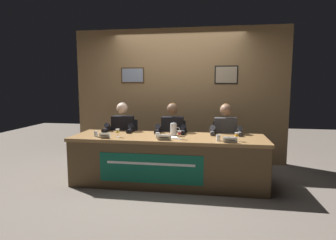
% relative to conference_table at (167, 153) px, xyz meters
% --- Properties ---
extents(ground_plane, '(12.00, 12.00, 0.00)m').
position_rel_conference_table_xyz_m(ground_plane, '(0.00, 0.11, -0.50)').
color(ground_plane, '#70665B').
extents(wall_back_panelled, '(4.15, 0.14, 2.60)m').
position_rel_conference_table_xyz_m(wall_back_panelled, '(0.00, 1.43, 0.80)').
color(wall_back_panelled, '#937047').
rests_on(wall_back_panelled, ground_plane).
extents(conference_table, '(2.95, 0.86, 0.74)m').
position_rel_conference_table_xyz_m(conference_table, '(0.00, 0.00, 0.00)').
color(conference_table, olive).
rests_on(conference_table, ground_plane).
extents(chair_left, '(0.44, 0.45, 0.89)m').
position_rel_conference_table_xyz_m(chair_left, '(-0.88, 0.72, -0.08)').
color(chair_left, black).
rests_on(chair_left, ground_plane).
extents(panelist_left, '(0.51, 0.48, 1.22)m').
position_rel_conference_table_xyz_m(panelist_left, '(-0.88, 0.52, 0.20)').
color(panelist_left, black).
rests_on(panelist_left, ground_plane).
extents(nameplate_left, '(0.16, 0.06, 0.08)m').
position_rel_conference_table_xyz_m(nameplate_left, '(-0.89, -0.20, 0.27)').
color(nameplate_left, white).
rests_on(nameplate_left, conference_table).
extents(juice_glass_left, '(0.06, 0.06, 0.12)m').
position_rel_conference_table_xyz_m(juice_glass_left, '(-0.73, -0.09, 0.32)').
color(juice_glass_left, white).
rests_on(juice_glass_left, conference_table).
extents(water_cup_left, '(0.06, 0.06, 0.08)m').
position_rel_conference_table_xyz_m(water_cup_left, '(-1.07, -0.11, 0.27)').
color(water_cup_left, silver).
rests_on(water_cup_left, conference_table).
extents(chair_center, '(0.44, 0.45, 0.89)m').
position_rel_conference_table_xyz_m(chair_center, '(0.00, 0.72, -0.08)').
color(chair_center, black).
rests_on(chair_center, ground_plane).
extents(panelist_center, '(0.51, 0.48, 1.22)m').
position_rel_conference_table_xyz_m(panelist_center, '(0.00, 0.52, 0.20)').
color(panelist_center, black).
rests_on(panelist_center, ground_plane).
extents(nameplate_center, '(0.20, 0.06, 0.08)m').
position_rel_conference_table_xyz_m(nameplate_center, '(-0.00, -0.21, 0.27)').
color(nameplate_center, white).
rests_on(nameplate_center, conference_table).
extents(juice_glass_center, '(0.06, 0.06, 0.12)m').
position_rel_conference_table_xyz_m(juice_glass_center, '(0.20, -0.10, 0.32)').
color(juice_glass_center, white).
rests_on(juice_glass_center, conference_table).
extents(water_cup_center, '(0.06, 0.06, 0.08)m').
position_rel_conference_table_xyz_m(water_cup_center, '(-0.12, -0.08, 0.27)').
color(water_cup_center, silver).
rests_on(water_cup_center, conference_table).
extents(chair_right, '(0.44, 0.45, 0.89)m').
position_rel_conference_table_xyz_m(chair_right, '(0.89, 0.72, -0.08)').
color(chair_right, black).
rests_on(chair_right, ground_plane).
extents(panelist_right, '(0.51, 0.48, 1.22)m').
position_rel_conference_table_xyz_m(panelist_right, '(0.89, 0.52, 0.20)').
color(panelist_right, black).
rests_on(panelist_right, ground_plane).
extents(nameplate_right, '(0.19, 0.06, 0.08)m').
position_rel_conference_table_xyz_m(nameplate_right, '(0.91, -0.24, 0.27)').
color(nameplate_right, white).
rests_on(nameplate_right, conference_table).
extents(juice_glass_right, '(0.06, 0.06, 0.12)m').
position_rel_conference_table_xyz_m(juice_glass_right, '(1.01, -0.12, 0.32)').
color(juice_glass_right, white).
rests_on(juice_glass_right, conference_table).
extents(water_cup_right, '(0.06, 0.06, 0.08)m').
position_rel_conference_table_xyz_m(water_cup_right, '(0.76, -0.13, 0.27)').
color(water_cup_right, silver).
rests_on(water_cup_right, conference_table).
extents(water_pitcher_central, '(0.15, 0.10, 0.21)m').
position_rel_conference_table_xyz_m(water_pitcher_central, '(0.08, 0.19, 0.33)').
color(water_pitcher_central, silver).
rests_on(water_pitcher_central, conference_table).
extents(document_stack_center, '(0.24, 0.20, 0.01)m').
position_rel_conference_table_xyz_m(document_stack_center, '(0.06, -0.04, 0.24)').
color(document_stack_center, white).
rests_on(document_stack_center, conference_table).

